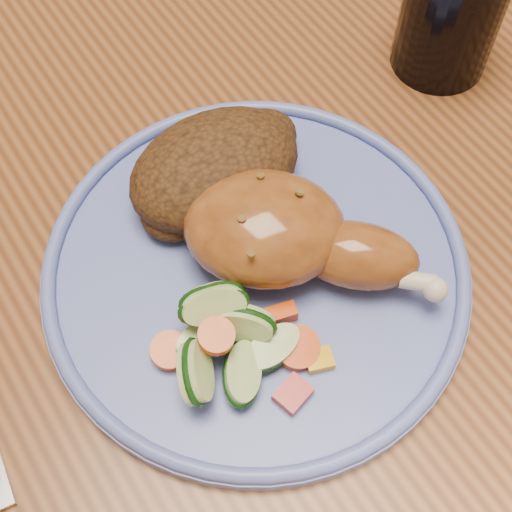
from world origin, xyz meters
name	(u,v)px	position (x,y,z in m)	size (l,w,h in m)	color
ground	(236,415)	(0.00, 0.00, 0.00)	(4.00, 4.00, 0.00)	#552F1D
dining_table	(217,192)	(0.00, 0.00, 0.67)	(0.90, 1.40, 0.75)	brown
plate	(256,271)	(-0.04, -0.13, 0.76)	(0.29, 0.29, 0.01)	#5666B7
plate_rim	(256,263)	(-0.04, -0.13, 0.77)	(0.29, 0.29, 0.01)	#5666B7
chicken_leg	(287,235)	(-0.02, -0.13, 0.79)	(0.16, 0.17, 0.06)	brown
rice_pilaf	(217,168)	(-0.03, -0.05, 0.78)	(0.14, 0.09, 0.06)	#432610
vegetable_pile	(230,339)	(-0.09, -0.17, 0.78)	(0.10, 0.10, 0.05)	#A50A05
drinking_glass	(451,12)	(0.20, -0.04, 0.80)	(0.08, 0.08, 0.10)	black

